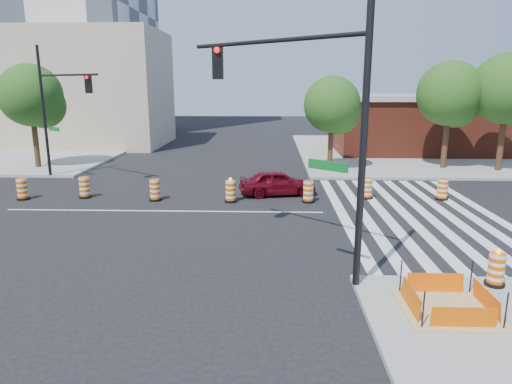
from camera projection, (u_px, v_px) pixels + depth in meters
ground at (164, 211)px, 20.09m from camera, size 120.00×120.00×0.00m
sidewalk_ne at (434, 152)px, 36.99m from camera, size 22.00×22.00×0.15m
sidewalk_nw at (0, 150)px, 38.14m from camera, size 22.00×22.00×0.15m
crosswalk_east at (414, 213)px, 19.74m from camera, size 6.75×13.50×0.01m
lane_centerline at (164, 211)px, 20.09m from camera, size 14.00×0.12×0.01m
excavation_pit at (447, 307)px, 11.00m from camera, size 2.20×2.20×0.90m
brick_storefront at (437, 124)px, 36.47m from camera, size 16.50×8.50×4.60m
beige_midrise at (84, 89)px, 40.70m from camera, size 14.00×10.00×10.00m
red_coupe at (277, 182)px, 22.83m from camera, size 4.02×2.21×1.30m
signal_pole_se at (308, 96)px, 12.43m from camera, size 4.92×4.24×8.39m
signal_pole_nw at (57, 100)px, 25.29m from camera, size 4.64×3.39×7.44m
pit_drum at (496, 270)px, 12.26m from camera, size 0.53×0.53×1.04m
tree_north_b at (32, 99)px, 28.99m from camera, size 3.97×3.96×6.72m
tree_north_c at (333, 108)px, 28.29m from camera, size 3.54×3.50×5.95m
tree_north_d at (450, 97)px, 28.67m from camera, size 4.07×4.05×6.89m
tree_north_e at (508, 93)px, 27.73m from camera, size 4.32×4.32×7.34m
median_drum_1 at (22, 190)px, 21.97m from camera, size 0.60×0.60×1.02m
median_drum_2 at (85, 188)px, 22.31m from camera, size 0.60×0.60×1.02m
median_drum_3 at (155, 191)px, 21.79m from camera, size 0.60×0.60×1.02m
median_drum_4 at (231, 192)px, 21.53m from camera, size 0.60×0.60×1.18m
median_drum_5 at (308, 192)px, 21.47m from camera, size 0.60×0.60×1.02m
median_drum_6 at (367, 189)px, 22.14m from camera, size 0.60×0.60×1.02m
median_drum_7 at (442, 190)px, 21.94m from camera, size 0.60×0.60×1.02m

